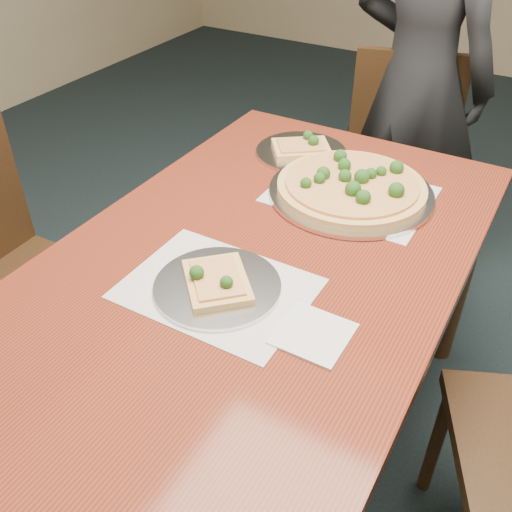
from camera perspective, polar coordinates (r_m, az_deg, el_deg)
The scene contains 11 objects.
ground at distance 1.80m, azimuth 2.67°, elevation -23.06°, with size 8.00×8.00×0.00m, color black.
dining_table at distance 1.40m, azimuth 0.00°, elevation -3.01°, with size 0.90×1.50×0.75m.
chair_far at distance 2.32m, azimuth 14.00°, elevation 9.09°, with size 0.52×0.52×0.91m.
chair_left at distance 1.85m, azimuth -24.00°, elevation -1.00°, with size 0.43×0.43×0.91m.
diner at distance 2.31m, azimuth 15.82°, elevation 16.72°, with size 0.59×0.39×1.62m, color black.
placemat_main at distance 1.60m, azimuth 9.43°, elevation 6.11°, with size 0.42×0.32×0.00m, color white.
placemat_near at distance 1.25m, azimuth -3.87°, elevation -3.24°, with size 0.40×0.30×0.00m, color white.
pizza_pan at distance 1.59m, azimuth 9.55°, elevation 6.81°, with size 0.45×0.45×0.07m.
slice_plate_near at distance 1.24m, azimuth -3.93°, elevation -2.81°, with size 0.28×0.28×0.06m.
slice_plate_far at distance 1.80m, azimuth 4.59°, elevation 10.55°, with size 0.28×0.28×0.06m.
napkin at distance 1.15m, azimuth 5.75°, elevation -7.77°, with size 0.14×0.14×0.01m, color white.
Camera 1 is at (0.38, -0.82, 1.56)m, focal length 40.00 mm.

